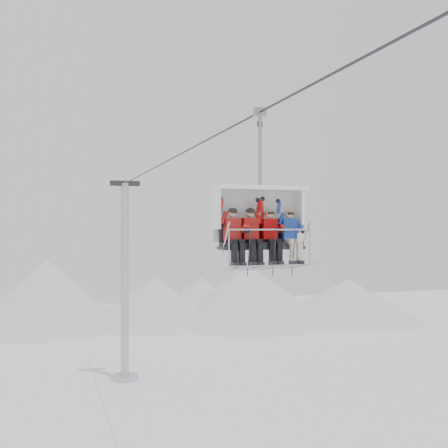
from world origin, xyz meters
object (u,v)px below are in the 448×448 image
object	(u,v)px
skier_far_right	(291,235)
chairlift_carrier	(258,216)
skier_far_left	(234,235)
lift_tower_right	(125,294)
skier_center_right	(271,235)
skier_center_left	(252,235)

from	to	relation	value
skier_far_right	chairlift_carrier	bearing A→B (deg)	158.08
chairlift_carrier	skier_far_right	xyz separation A→B (m)	(0.77, -0.31, -0.48)
chairlift_carrier	skier_far_left	bearing A→B (deg)	-158.24
chairlift_carrier	skier_far_right	bearing A→B (deg)	-21.92
lift_tower_right	skier_far_right	xyz separation A→B (m)	(0.77, -25.17, 4.40)
skier_center_right	skier_far_right	bearing A→B (deg)	-0.14
skier_center_left	skier_center_right	distance (m)	0.52
skier_center_left	skier_far_right	distance (m)	1.06
skier_center_left	skier_center_right	world-z (taller)	skier_center_left
chairlift_carrier	skier_center_right	distance (m)	0.61
lift_tower_right	chairlift_carrier	bearing A→B (deg)	-90.00
skier_far_left	skier_center_right	bearing A→B (deg)	-0.17
lift_tower_right	skier_center_left	xyz separation A→B (m)	(-0.30, -25.16, 4.42)
skier_center_left	lift_tower_right	bearing A→B (deg)	89.33
skier_center_right	skier_far_right	xyz separation A→B (m)	(0.55, -0.00, -0.00)
skier_center_left	skier_far_right	size ratio (longest dim) A/B	1.00
chairlift_carrier	skier_far_right	world-z (taller)	chairlift_carrier
skier_far_left	skier_far_right	size ratio (longest dim) A/B	1.00
skier_center_left	skier_far_right	xyz separation A→B (m)	(1.06, -0.00, -0.01)
chairlift_carrier	skier_center_left	world-z (taller)	chairlift_carrier
lift_tower_right	skier_far_left	bearing A→B (deg)	-91.73
chairlift_carrier	skier_center_right	bearing A→B (deg)	-54.31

